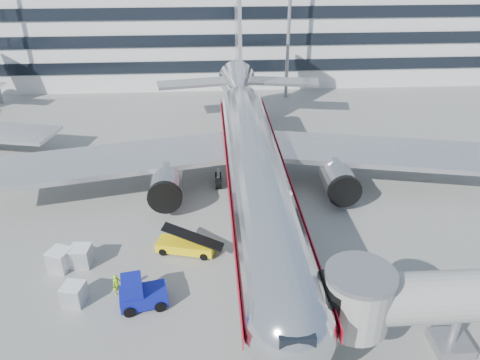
{
  "coord_description": "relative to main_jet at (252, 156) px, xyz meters",
  "views": [
    {
      "loc": [
        -3.81,
        -27.73,
        22.71
      ],
      "look_at": [
        -1.44,
        7.43,
        4.0
      ],
      "focal_mm": 35.0,
      "sensor_mm": 36.0,
      "label": 1
    }
  ],
  "objects": [
    {
      "name": "cargo_container_right",
      "position": [
        -15.48,
        -10.19,
        -3.41
      ],
      "size": [
        2.01,
        2.01,
        1.64
      ],
      "color": "silver",
      "rests_on": "ground"
    },
    {
      "name": "belt_loader",
      "position": [
        -6.08,
        -8.75,
        -3.58
      ],
      "size": [
        4.96,
        2.76,
        2.32
      ],
      "color": "yellow",
      "rests_on": "ground"
    },
    {
      "name": "terminal",
      "position": [
        0.0,
        46.23,
        3.57
      ],
      "size": [
        150.0,
        24.25,
        15.6
      ],
      "color": "silver",
      "rests_on": "ground"
    },
    {
      "name": "lead_in_line",
      "position": [
        0.0,
        -1.72,
        -4.23
      ],
      "size": [
        0.25,
        70.0,
        0.01
      ],
      "primitive_type": "cube",
      "color": "#FFB60D",
      "rests_on": "ground"
    },
    {
      "name": "main_jet",
      "position": [
        0.0,
        0.0,
        0.0
      ],
      "size": [
        50.95,
        48.7,
        16.06
      ],
      "color": "silver",
      "rests_on": "ground"
    },
    {
      "name": "cargo_container_front",
      "position": [
        -13.53,
        -14.08,
        -3.48
      ],
      "size": [
        1.69,
        1.69,
        1.51
      ],
      "color": "silver",
      "rests_on": "ground"
    },
    {
      "name": "baggage_tug",
      "position": [
        -8.95,
        -14.68,
        -3.2
      ],
      "size": [
        3.46,
        2.53,
        2.38
      ],
      "color": "#0D158F",
      "rests_on": "ground"
    },
    {
      "name": "cargo_container_left",
      "position": [
        -14.02,
        -9.86,
        -3.43
      ],
      "size": [
        1.63,
        1.63,
        1.6
      ],
      "color": "silver",
      "rests_on": "ground"
    },
    {
      "name": "ground",
      "position": [
        0.0,
        -11.72,
        -4.23
      ],
      "size": [
        180.0,
        180.0,
        0.0
      ],
      "primitive_type": "plane",
      "color": "gray",
      "rests_on": "ground"
    },
    {
      "name": "ramp_worker",
      "position": [
        -10.73,
        -13.42,
        -3.4
      ],
      "size": [
        0.72,
        0.69,
        1.67
      ],
      "primitive_type": "imported",
      "rotation": [
        0.0,
        0.0,
        0.69
      ],
      "color": "#9EEA18",
      "rests_on": "ground"
    }
  ]
}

